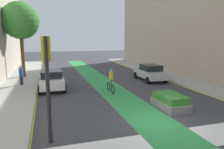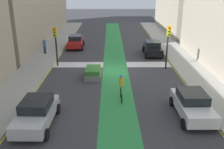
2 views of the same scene
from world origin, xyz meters
TOP-DOWN VIEW (x-y plane):
  - ground_plane at (0.00, 0.00)m, footprint 120.00×120.00m
  - bike_lane_paint at (-0.29, 0.00)m, footprint 2.40×60.00m
  - crosswalk_band at (0.00, -2.00)m, footprint 12.00×1.80m
  - sidewalk_left at (-7.50, 0.00)m, footprint 3.00×60.00m
  - curb_stripe_left at (-6.00, 0.00)m, footprint 0.16×60.00m
  - sidewalk_right at (7.50, 0.00)m, footprint 3.00×60.00m
  - curb_stripe_right at (6.00, 0.00)m, footprint 0.16×60.00m
  - traffic_signal_near_right at (5.52, -1.58)m, footprint 0.35×0.52m
  - traffic_signal_near_left at (-5.19, -0.53)m, footprint 0.35×0.52m
  - car_black_left_near at (-4.69, -5.77)m, footprint 2.10×4.24m
  - car_red_right_near at (4.64, -9.32)m, footprint 2.10×4.24m
  - car_silver_right_far at (4.50, 9.66)m, footprint 2.10×4.24m
  - car_white_left_far at (-4.88, 8.65)m, footprint 2.04×4.21m
  - cyclist_in_lane at (-0.56, 6.23)m, footprint 0.32×1.73m
  - pedestrian_sidewalk_right_a at (7.75, -5.85)m, footprint 0.34×0.34m
  - median_planter at (1.71, 1.64)m, footprint 1.38×2.37m

SIDE VIEW (x-z plane):
  - ground_plane at x=0.00m, z-range 0.00..0.00m
  - crosswalk_band at x=0.00m, z-range 0.00..0.01m
  - bike_lane_paint at x=-0.29m, z-range 0.00..0.01m
  - curb_stripe_left at x=-6.00m, z-range 0.00..0.01m
  - curb_stripe_right at x=6.00m, z-range 0.00..0.01m
  - sidewalk_left at x=-7.50m, z-range 0.00..0.15m
  - sidewalk_right at x=7.50m, z-range 0.00..0.15m
  - median_planter at x=1.71m, z-range -0.02..0.83m
  - car_black_left_near at x=-4.69m, z-range 0.02..1.59m
  - car_red_right_near at x=4.64m, z-range 0.02..1.59m
  - car_silver_right_far at x=4.50m, z-range 0.02..1.59m
  - car_white_left_far at x=-4.88m, z-range 0.02..1.59m
  - cyclist_in_lane at x=-0.56m, z-range 0.04..1.90m
  - pedestrian_sidewalk_right_a at x=7.75m, z-range 0.17..1.97m
  - traffic_signal_near_right at x=5.52m, z-range 0.80..4.70m
  - traffic_signal_near_left at x=-5.19m, z-range 0.85..5.04m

